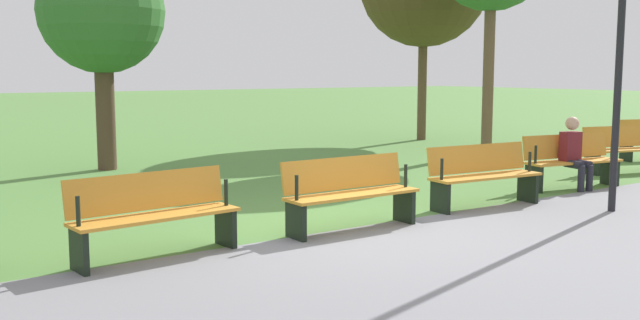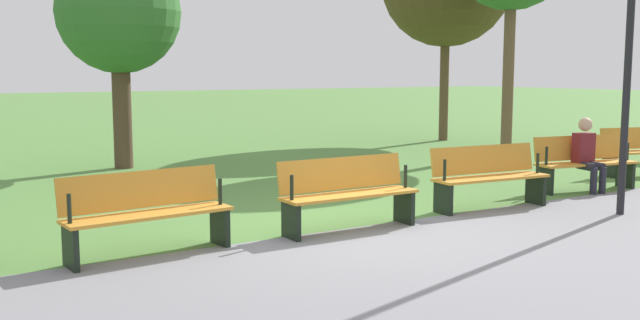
{
  "view_description": "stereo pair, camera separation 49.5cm",
  "coord_description": "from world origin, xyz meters",
  "px_view_note": "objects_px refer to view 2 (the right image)",
  "views": [
    {
      "loc": [
        5.19,
        6.82,
        1.95
      ],
      "look_at": [
        -0.0,
        -0.71,
        0.8
      ],
      "focal_mm": 39.85,
      "sensor_mm": 36.0,
      "label": 1
    },
    {
      "loc": [
        4.78,
        7.09,
        1.95
      ],
      "look_at": [
        -0.0,
        -0.71,
        0.8
      ],
      "focal_mm": 39.85,
      "sensor_mm": 36.0,
      "label": 2
    }
  ],
  "objects_px": {
    "bench_3": "(488,175)",
    "bench_4": "(347,192)",
    "bench_2": "(584,161)",
    "tree_2": "(119,14)",
    "person_seated": "(587,153)",
    "bench_5": "(147,211)"
  },
  "relations": [
    {
      "from": "person_seated",
      "to": "bench_5",
      "type": "bearing_deg",
      "value": 11.45
    },
    {
      "from": "bench_2",
      "to": "tree_2",
      "type": "xyz_separation_m",
      "value": [
        5.69,
        -6.6,
        2.6
      ]
    },
    {
      "from": "bench_5",
      "to": "bench_4",
      "type": "bearing_deg",
      "value": 172.55
    },
    {
      "from": "bench_2",
      "to": "bench_4",
      "type": "relative_size",
      "value": 1.03
    },
    {
      "from": "bench_3",
      "to": "bench_5",
      "type": "distance_m",
      "value": 4.97
    },
    {
      "from": "person_seated",
      "to": "tree_2",
      "type": "distance_m",
      "value": 9.09
    },
    {
      "from": "bench_2",
      "to": "tree_2",
      "type": "bearing_deg",
      "value": -39.27
    },
    {
      "from": "bench_2",
      "to": "bench_5",
      "type": "bearing_deg",
      "value": 12.43
    },
    {
      "from": "bench_5",
      "to": "tree_2",
      "type": "xyz_separation_m",
      "value": [
        -1.74,
        -6.92,
        2.6
      ]
    },
    {
      "from": "bench_3",
      "to": "bench_2",
      "type": "bearing_deg",
      "value": -167.59
    },
    {
      "from": "bench_3",
      "to": "bench_4",
      "type": "xyz_separation_m",
      "value": [
        2.48,
        0.11,
        0.0
      ]
    },
    {
      "from": "bench_4",
      "to": "bench_5",
      "type": "height_order",
      "value": "same"
    },
    {
      "from": "bench_2",
      "to": "bench_4",
      "type": "height_order",
      "value": "same"
    },
    {
      "from": "bench_2",
      "to": "tree_2",
      "type": "relative_size",
      "value": 0.42
    },
    {
      "from": "bench_5",
      "to": "person_seated",
      "type": "xyz_separation_m",
      "value": [
        -7.35,
        -0.19,
        0.16
      ]
    },
    {
      "from": "person_seated",
      "to": "tree_2",
      "type": "height_order",
      "value": "tree_2"
    },
    {
      "from": "bench_4",
      "to": "tree_2",
      "type": "xyz_separation_m",
      "value": [
        0.74,
        -7.03,
        2.6
      ]
    },
    {
      "from": "person_seated",
      "to": "tree_2",
      "type": "xyz_separation_m",
      "value": [
        5.6,
        -6.73,
        2.43
      ]
    },
    {
      "from": "bench_2",
      "to": "bench_4",
      "type": "bearing_deg",
      "value": 14.91
    },
    {
      "from": "bench_4",
      "to": "bench_5",
      "type": "bearing_deg",
      "value": -2.48
    },
    {
      "from": "bench_3",
      "to": "bench_4",
      "type": "bearing_deg",
      "value": 7.45
    },
    {
      "from": "person_seated",
      "to": "bench_3",
      "type": "bearing_deg",
      "value": 14.57
    }
  ]
}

